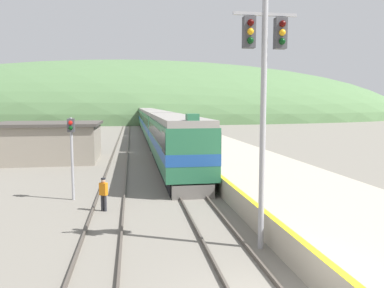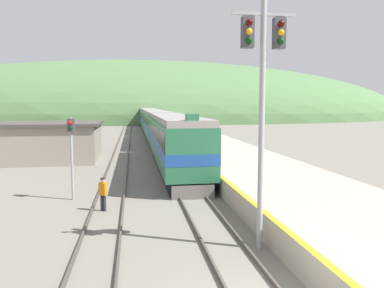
{
  "view_description": "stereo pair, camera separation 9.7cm",
  "coord_description": "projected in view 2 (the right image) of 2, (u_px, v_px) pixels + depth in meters",
  "views": [
    {
      "loc": [
        -3.22,
        -8.27,
        5.09
      ],
      "look_at": [
        0.68,
        15.86,
        2.49
      ],
      "focal_mm": 35.0,
      "sensor_mm": 36.0,
      "label": 1
    },
    {
      "loc": [
        -3.13,
        -8.28,
        5.09
      ],
      "look_at": [
        0.68,
        15.86,
        2.49
      ],
      "focal_mm": 35.0,
      "sensor_mm": 36.0,
      "label": 2
    }
  ],
  "objects": [
    {
      "name": "track_main",
      "position": [
        148.0,
        128.0,
        77.9
      ],
      "size": [
        1.52,
        180.0,
        0.16
      ],
      "color": "#4C443D",
      "rests_on": "ground"
    },
    {
      "name": "track_siding",
      "position": [
        127.0,
        129.0,
        77.22
      ],
      "size": [
        1.52,
        180.0,
        0.16
      ],
      "color": "#4C443D",
      "rests_on": "ground"
    },
    {
      "name": "platform",
      "position": [
        186.0,
        133.0,
        58.99
      ],
      "size": [
        6.96,
        140.0,
        1.08
      ],
      "color": "#B2A893",
      "rests_on": "ground"
    },
    {
      "name": "distant_hills",
      "position": [
        142.0,
        119.0,
        131.14
      ],
      "size": [
        194.54,
        87.54,
        39.55
      ],
      "color": "#517547",
      "rests_on": "ground"
    },
    {
      "name": "station_shed",
      "position": [
        49.0,
        142.0,
        33.61
      ],
      "size": [
        9.23,
        7.43,
        3.48
      ],
      "color": "gray",
      "rests_on": "ground"
    },
    {
      "name": "express_train_lead_car",
      "position": [
        174.0,
        140.0,
        28.95
      ],
      "size": [
        3.02,
        19.13,
        4.59
      ],
      "color": "black",
      "rests_on": "ground"
    },
    {
      "name": "carriage_second",
      "position": [
        157.0,
        126.0,
        49.29
      ],
      "size": [
        3.01,
        20.05,
        4.23
      ],
      "color": "black",
      "rests_on": "ground"
    },
    {
      "name": "carriage_third",
      "position": [
        150.0,
        119.0,
        69.85
      ],
      "size": [
        3.01,
        20.05,
        4.23
      ],
      "color": "black",
      "rests_on": "ground"
    },
    {
      "name": "carriage_fourth",
      "position": [
        146.0,
        116.0,
        90.41
      ],
      "size": [
        3.01,
        20.05,
        4.23
      ],
      "color": "black",
      "rests_on": "ground"
    },
    {
      "name": "signal_mast_main",
      "position": [
        263.0,
        80.0,
        12.63
      ],
      "size": [
        2.2,
        0.42,
        8.97
      ],
      "color": "#9E9EA3",
      "rests_on": "ground"
    },
    {
      "name": "signal_post_siding",
      "position": [
        71.0,
        142.0,
        19.69
      ],
      "size": [
        0.36,
        0.42,
        4.4
      ],
      "color": "#9E9EA3",
      "rests_on": "ground"
    },
    {
      "name": "track_worker",
      "position": [
        103.0,
        192.0,
        17.82
      ],
      "size": [
        0.42,
        0.38,
        1.61
      ],
      "color": "#2D2D33",
      "rests_on": "ground"
    }
  ]
}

